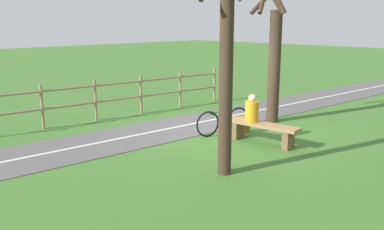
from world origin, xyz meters
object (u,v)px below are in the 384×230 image
(backpack, at_px, (242,125))
(bench, at_px, (262,129))
(tree_by_path, at_px, (225,77))
(tree_mid_field, at_px, (273,56))
(bicycle, at_px, (223,121))
(person_seated, at_px, (252,110))

(backpack, bearing_deg, bench, 157.03)
(backpack, bearing_deg, tree_by_path, 121.87)
(tree_mid_field, bearing_deg, backpack, 98.14)
(backpack, xyz_separation_m, tree_mid_field, (0.24, -1.68, 1.73))
(bench, xyz_separation_m, backpack, (0.92, -0.39, -0.13))
(bicycle, distance_m, tree_by_path, 3.34)
(bench, height_order, tree_mid_field, tree_mid_field)
(bench, bearing_deg, bicycle, -2.93)
(person_seated, bearing_deg, tree_mid_field, -72.71)
(bench, height_order, backpack, bench)
(bicycle, bearing_deg, bench, 106.99)
(bench, relative_size, tree_mid_field, 0.44)
(person_seated, distance_m, bicycle, 1.01)
(bicycle, bearing_deg, tree_mid_field, -166.63)
(tree_by_path, height_order, tree_mid_field, tree_mid_field)
(person_seated, distance_m, tree_by_path, 2.71)
(bench, relative_size, person_seated, 2.83)
(person_seated, bearing_deg, tree_by_path, 109.89)
(person_seated, height_order, tree_mid_field, tree_mid_field)
(bench, distance_m, backpack, 1.01)
(bench, height_order, tree_by_path, tree_by_path)
(bench, bearing_deg, tree_by_path, 102.97)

